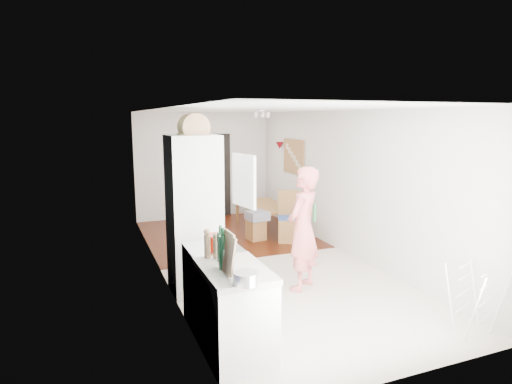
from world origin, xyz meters
TOP-DOWN VIEW (x-y plane):
  - room_shell at (0.00, 0.00)m, footprint 3.20×7.00m
  - floor at (0.00, 0.00)m, footprint 3.20×7.00m
  - wood_floor_overlay at (0.00, 1.85)m, footprint 3.20×3.30m
  - sage_wall_panel at (-1.59, -2.00)m, footprint 0.02×3.00m
  - tile_splashback at (-1.59, -2.55)m, footprint 0.02×1.90m
  - doorway_recess at (0.20, 3.48)m, footprint 0.90×0.04m
  - base_cabinet at (-1.30, -2.55)m, footprint 0.60×0.90m
  - worktop at (-1.30, -2.55)m, footprint 0.62×0.92m
  - range_cooker at (-1.30, -1.80)m, footprint 0.60×0.60m
  - cooker_top at (-1.30, -1.80)m, footprint 0.60×0.60m
  - fridge_housing at (-1.27, -0.78)m, footprint 0.66×0.66m
  - fridge_door at (-0.66, -1.08)m, footprint 0.14×0.56m
  - fridge_interior at (-0.96, -0.78)m, footprint 0.02×0.52m
  - pinboard at (1.58, 1.90)m, footprint 0.03×0.90m
  - pinboard_frame at (1.57, 1.90)m, footprint 0.00×0.94m
  - wall_sconce at (1.54, 2.55)m, footprint 0.18×0.18m
  - person at (0.14, -1.26)m, footprint 0.88×0.84m
  - dining_table at (0.90, 1.88)m, footprint 0.74×1.32m
  - dining_chair at (0.97, 0.86)m, footprint 0.54×0.54m
  - stool at (0.42, 1.20)m, footprint 0.36×0.36m
  - grey_drape at (0.44, 1.18)m, footprint 0.42×0.42m
  - drying_rack at (1.31, -3.10)m, footprint 0.49×0.47m
  - bread_bin at (-1.26, -0.81)m, footprint 0.39×0.37m
  - red_casserole at (-1.25, -1.88)m, footprint 0.33×0.33m
  - steel_pan at (-1.34, -2.98)m, footprint 0.27×0.27m
  - held_bottle at (0.21, -1.45)m, footprint 0.05×0.05m
  - bottle_a at (-1.41, -2.54)m, footprint 0.10×0.10m
  - bottle_b at (-1.37, -2.31)m, footprint 0.08×0.08m
  - bottle_c at (-1.38, -2.58)m, footprint 0.09×0.09m
  - pepper_mill_front at (-1.39, -2.21)m, footprint 0.07×0.07m
  - pepper_mill_back at (-1.46, -2.14)m, footprint 0.08×0.08m
  - chopping_boards at (-1.40, -2.65)m, footprint 0.06×0.30m

SIDE VIEW (x-z plane):
  - floor at x=0.00m, z-range -0.01..0.01m
  - wood_floor_overlay at x=0.00m, z-range 0.00..0.01m
  - stool at x=0.42m, z-range 0.00..0.41m
  - dining_table at x=0.90m, z-range 0.00..0.46m
  - drying_rack at x=1.31m, z-range 0.00..0.77m
  - base_cabinet at x=-1.30m, z-range 0.00..0.86m
  - range_cooker at x=-1.30m, z-range 0.00..0.88m
  - dining_chair at x=0.97m, z-range 0.00..0.98m
  - grey_drape at x=0.44m, z-range 0.41..0.58m
  - worktop at x=-1.30m, z-range 0.86..0.92m
  - cooker_top at x=-1.30m, z-range 0.88..0.92m
  - steel_pan at x=-1.34m, z-range 0.92..1.03m
  - red_casserole at x=-1.25m, z-range 0.92..1.08m
  - doorway_recess at x=0.20m, z-range 0.00..2.00m
  - person at x=0.14m, z-range 0.00..2.03m
  - bottle_c at x=-1.38m, z-range 0.92..1.13m
  - pepper_mill_front at x=-1.39m, z-range 0.92..1.13m
  - pepper_mill_back at x=-1.46m, z-range 0.92..1.16m
  - bottle_b at x=-1.37m, z-range 0.92..1.22m
  - fridge_housing at x=-1.27m, z-range 0.00..2.15m
  - bottle_a at x=-1.41m, z-range 0.92..1.25m
  - chopping_boards at x=-1.40m, z-range 0.92..1.32m
  - held_bottle at x=0.21m, z-range 1.00..1.25m
  - tile_splashback at x=-1.59m, z-range 0.90..1.40m
  - room_shell at x=0.00m, z-range 0.00..2.50m
  - fridge_door at x=-0.66m, z-range 1.20..1.90m
  - fridge_interior at x=-0.96m, z-range 1.22..1.88m
  - pinboard at x=1.58m, z-range 1.20..1.90m
  - pinboard_frame at x=1.57m, z-range 1.18..1.92m
  - wall_sconce at x=1.54m, z-range 1.67..1.83m
  - sage_wall_panel at x=-1.59m, z-range 1.20..2.50m
  - bread_bin at x=-1.26m, z-range 2.15..2.35m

